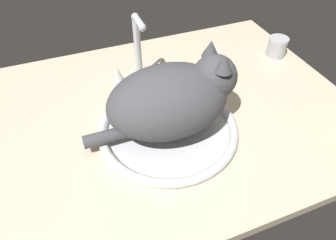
{
  "coord_description": "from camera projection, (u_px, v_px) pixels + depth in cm",
  "views": [
    {
      "loc": [
        -16.64,
        -57.28,
        59.18
      ],
      "look_at": [
        2.5,
        -7.78,
        7.0
      ],
      "focal_mm": 31.66,
      "sensor_mm": 36.0,
      "label": 1
    }
  ],
  "objects": [
    {
      "name": "metal_jar",
      "position": [
        277.0,
        47.0,
        1.01
      ],
      "size": [
        6.49,
        6.49,
        6.53
      ],
      "color": "#B2B5BA",
      "rests_on": "countertop"
    },
    {
      "name": "countertop",
      "position": [
        150.0,
        118.0,
        0.83
      ],
      "size": [
        114.76,
        77.29,
        3.0
      ],
      "primitive_type": "cube",
      "color": "beige",
      "rests_on": "ground"
    },
    {
      "name": "faucet",
      "position": [
        139.0,
        58.0,
        0.87
      ],
      "size": [
        16.62,
        9.26,
        21.44
      ],
      "color": "silver",
      "rests_on": "countertop"
    },
    {
      "name": "sink_basin",
      "position": [
        168.0,
        128.0,
        0.77
      ],
      "size": [
        36.13,
        36.13,
        2.33
      ],
      "color": "white",
      "rests_on": "countertop"
    },
    {
      "name": "cat",
      "position": [
        176.0,
        97.0,
        0.7
      ],
      "size": [
        38.73,
        20.74,
        19.76
      ],
      "color": "#4C4C51",
      "rests_on": "sink_basin"
    }
  ]
}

